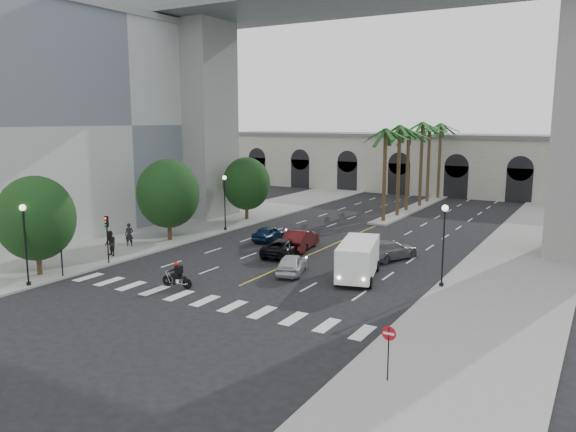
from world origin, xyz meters
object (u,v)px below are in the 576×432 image
object	(u,v)px
lamp_post_left_far	(225,198)
motorcycle_rider	(178,276)
pedestrian_a	(129,235)
lamp_post_right	(444,239)
traffic_signal_far	(107,232)
cargo_van	(358,258)
car_a	(292,264)
pedestrian_b	(110,243)
do_not_enter_sign	(389,342)
traffic_signal_near	(61,242)
car_e	(269,233)
car_b	(300,240)
car_c	(285,247)
car_d	(389,250)
lamp_post_left_near	(25,238)

from	to	relation	value
lamp_post_left_far	motorcycle_rider	size ratio (longest dim) A/B	2.33
motorcycle_rider	pedestrian_a	bearing A→B (deg)	147.22
lamp_post_right	traffic_signal_far	distance (m)	23.62
lamp_post_right	cargo_van	distance (m)	5.79
car_a	pedestrian_b	xyz separation A→B (m)	(-14.34, -3.09, 0.43)
do_not_enter_sign	traffic_signal_near	bearing A→B (deg)	170.65
traffic_signal_far	car_e	size ratio (longest dim) A/B	0.94
lamp_post_right	motorcycle_rider	size ratio (longest dim) A/B	2.33
lamp_post_left_far	cargo_van	distance (m)	19.45
car_a	cargo_van	xyz separation A→B (m)	(4.44, 1.14, 0.70)
car_e	do_not_enter_sign	bearing A→B (deg)	129.05
car_a	car_e	bearing A→B (deg)	-67.04
car_b	motorcycle_rider	bearing A→B (deg)	73.07
car_b	traffic_signal_near	bearing A→B (deg)	47.85
lamp_post_right	car_b	distance (m)	13.98
car_e	cargo_van	world-z (taller)	cargo_van
car_c	car_d	bearing A→B (deg)	-162.17
car_d	traffic_signal_near	bearing A→B (deg)	65.16
do_not_enter_sign	pedestrian_b	bearing A→B (deg)	159.43
do_not_enter_sign	car_c	bearing A→B (deg)	130.31
lamp_post_left_near	cargo_van	world-z (taller)	lamp_post_left_near
pedestrian_a	lamp_post_right	bearing A→B (deg)	-26.84
car_a	car_b	distance (m)	7.27
traffic_signal_near	motorcycle_rider	bearing A→B (deg)	15.68
car_b	pedestrian_b	distance (m)	14.93
lamp_post_right	pedestrian_b	size ratio (longest dim) A/B	2.71
lamp_post_right	pedestrian_a	xyz separation A→B (m)	(-25.60, -1.60, -2.12)
lamp_post_right	car_d	distance (m)	8.15
lamp_post_left_near	lamp_post_left_far	world-z (taller)	same
car_e	motorcycle_rider	bearing A→B (deg)	96.31
traffic_signal_near	car_c	size ratio (longest dim) A/B	0.73
lamp_post_left_far	car_e	bearing A→B (deg)	-14.46
car_e	pedestrian_a	world-z (taller)	pedestrian_a
car_b	car_d	size ratio (longest dim) A/B	1.01
pedestrian_a	car_a	bearing A→B (deg)	-31.05
lamp_post_left_far	pedestrian_b	distance (m)	13.11
car_a	pedestrian_b	bearing A→B (deg)	-5.45
lamp_post_right	traffic_signal_near	world-z (taller)	lamp_post_right
car_a	cargo_van	world-z (taller)	cargo_van
lamp_post_right	traffic_signal_near	size ratio (longest dim) A/B	1.47
lamp_post_right	cargo_van	size ratio (longest dim) A/B	0.85
pedestrian_b	do_not_enter_sign	size ratio (longest dim) A/B	0.81
traffic_signal_near	pedestrian_a	distance (m)	9.47
traffic_signal_near	car_c	distance (m)	16.34
car_e	pedestrian_a	bearing A→B (deg)	40.29
car_b	car_e	distance (m)	4.41
car_a	car_e	size ratio (longest dim) A/B	1.06
cargo_van	car_b	bearing A→B (deg)	128.54
traffic_signal_near	do_not_enter_sign	distance (m)	24.58
car_b	do_not_enter_sign	xyz separation A→B (m)	(14.50, -18.98, 0.94)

